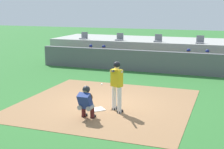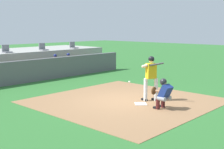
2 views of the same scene
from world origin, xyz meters
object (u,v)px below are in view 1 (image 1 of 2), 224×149
home_plate (98,109)px  batter_at_plate (117,83)px  catcher_crouched (86,101)px  dugout_player_3 (207,61)px  stadium_seat_0 (84,37)px  dugout_player_1 (103,55)px  stadium_seat_2 (158,40)px  stadium_seat_3 (200,41)px  stadium_seat_1 (119,38)px  dugout_player_0 (90,54)px  dugout_player_2 (188,60)px

home_plate → batter_at_plate: bearing=4.0°
catcher_crouched → dugout_player_3: dugout_player_3 is taller
catcher_crouched → stadium_seat_0: (-5.20, 11.16, 0.93)m
batter_at_plate → dugout_player_1: (-3.67, 8.10, -0.36)m
stadium_seat_2 → stadium_seat_3: (2.60, 0.00, 0.00)m
batter_at_plate → catcher_crouched: size_ratio=0.96×
dugout_player_1 → stadium_seat_1: 2.24m
batter_at_plate → catcher_crouched: 1.31m
dugout_player_3 → dugout_player_0: bearing=180.0°
stadium_seat_2 → catcher_crouched: bearing=-90.0°
dugout_player_0 → stadium_seat_3: stadium_seat_3 is taller
dugout_player_0 → stadium_seat_3: size_ratio=2.71×
stadium_seat_2 → dugout_player_3: bearing=-32.6°
home_plate → catcher_crouched: size_ratio=0.23×
batter_at_plate → stadium_seat_1: 10.66m
dugout_player_2 → dugout_player_3: 1.02m
stadium_seat_2 → dugout_player_1: bearing=-145.7°
catcher_crouched → stadium_seat_3: stadium_seat_3 is taller
home_plate → dugout_player_3: size_ratio=0.34×
stadium_seat_0 → catcher_crouched: bearing=-65.0°
batter_at_plate → home_plate: bearing=-176.0°
stadium_seat_2 → home_plate: bearing=-90.0°
stadium_seat_1 → home_plate: bearing=-75.7°
home_plate → catcher_crouched: (-0.00, -0.98, 0.59)m
stadium_seat_0 → stadium_seat_3: same height
batter_at_plate → stadium_seat_2: bearing=93.9°
dugout_player_1 → catcher_crouched: bearing=-71.9°
dugout_player_0 → dugout_player_2: size_ratio=1.00×
dugout_player_1 → stadium_seat_0: stadium_seat_0 is taller
dugout_player_1 → stadium_seat_1: stadium_seat_1 is taller
home_plate → dugout_player_0: (-3.85, 8.14, 0.65)m
dugout_player_3 → stadium_seat_1: size_ratio=2.71×
dugout_player_1 → stadium_seat_2: 3.71m
dugout_player_0 → stadium_seat_1: stadium_seat_1 is taller
dugout_player_0 → dugout_player_3: (7.04, 0.00, 0.00)m
batter_at_plate → stadium_seat_2: 10.17m
stadium_seat_0 → dugout_player_2: bearing=-15.5°
catcher_crouched → stadium_seat_3: 11.50m
dugout_player_1 → dugout_player_3: (6.16, 0.00, 0.00)m
batter_at_plate → dugout_player_1: size_ratio=1.39×
dugout_player_2 → stadium_seat_2: stadium_seat_2 is taller
catcher_crouched → stadium_seat_0: size_ratio=3.92×
dugout_player_2 → dugout_player_3: bearing=0.0°
stadium_seat_0 → stadium_seat_2: (5.20, 0.00, 0.00)m
stadium_seat_3 → stadium_seat_1: bearing=180.0°
dugout_player_2 → stadium_seat_1: bearing=156.9°
dugout_player_1 → dugout_player_3: 6.16m
dugout_player_3 → stadium_seat_0: stadium_seat_0 is taller
stadium_seat_1 → stadium_seat_3: bearing=0.0°
stadium_seat_1 → stadium_seat_0: bearing=180.0°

